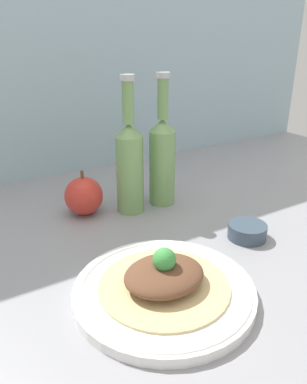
# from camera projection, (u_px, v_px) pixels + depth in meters

# --- Properties ---
(ground_plane) EXTENTS (1.80, 1.10, 0.04)m
(ground_plane) POSITION_uv_depth(u_px,v_px,m) (177.00, 262.00, 0.69)
(ground_plane) COLOR gray
(wall_backsplash) EXTENTS (1.80, 0.03, 0.80)m
(wall_backsplash) POSITION_uv_depth(u_px,v_px,m) (61.00, 21.00, 0.95)
(wall_backsplash) COLOR #9EBCCC
(wall_backsplash) RESTS_ON ground_plane
(plate) EXTENTS (0.28, 0.28, 0.02)m
(plate) POSITION_uv_depth(u_px,v_px,m) (164.00, 290.00, 0.57)
(plate) COLOR white
(plate) RESTS_ON ground_plane
(plated_food) EXTENTS (0.20, 0.20, 0.07)m
(plated_food) POSITION_uv_depth(u_px,v_px,m) (164.00, 277.00, 0.56)
(plated_food) COLOR #D6BC7F
(plated_food) RESTS_ON plate
(cider_bottle_left) EXTENTS (0.06, 0.06, 0.30)m
(cider_bottle_left) POSITION_uv_depth(u_px,v_px,m) (130.00, 164.00, 0.81)
(cider_bottle_left) COLOR #729E5B
(cider_bottle_left) RESTS_ON ground_plane
(cider_bottle_right) EXTENTS (0.06, 0.06, 0.30)m
(cider_bottle_right) POSITION_uv_depth(u_px,v_px,m) (162.00, 157.00, 0.85)
(cider_bottle_right) COLOR #729E5B
(cider_bottle_right) RESTS_ON ground_plane
(apple) EXTENTS (0.08, 0.08, 0.10)m
(apple) POSITION_uv_depth(u_px,v_px,m) (84.00, 196.00, 0.82)
(apple) COLOR red
(apple) RESTS_ON ground_plane
(dipping_bowl) EXTENTS (0.08, 0.08, 0.03)m
(dipping_bowl) POSITION_uv_depth(u_px,v_px,m) (247.00, 231.00, 0.73)
(dipping_bowl) COLOR #384756
(dipping_bowl) RESTS_ON ground_plane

